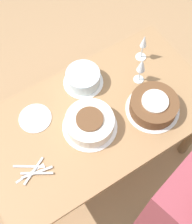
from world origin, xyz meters
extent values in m
plane|color=#A87F56|center=(0.00, 0.00, 0.00)|extent=(12.00, 12.00, 0.00)
cube|color=#9E754C|center=(0.00, 0.00, 0.72)|extent=(1.39, 0.76, 0.03)
cylinder|color=brown|center=(0.62, 0.30, 0.35)|extent=(0.07, 0.07, 0.71)
cylinder|color=white|center=(-0.07, -0.04, 0.74)|extent=(0.31, 0.31, 0.01)
cylinder|color=silver|center=(-0.07, -0.04, 0.79)|extent=(0.27, 0.27, 0.09)
cylinder|color=brown|center=(-0.07, -0.04, 0.84)|extent=(0.15, 0.15, 0.01)
cylinder|color=white|center=(0.30, -0.14, 0.74)|extent=(0.31, 0.31, 0.01)
cylinder|color=brown|center=(0.30, -0.14, 0.79)|extent=(0.27, 0.27, 0.09)
cylinder|color=silver|center=(0.30, -0.14, 0.84)|extent=(0.15, 0.15, 0.01)
cylinder|color=white|center=(0.06, 0.24, 0.74)|extent=(0.24, 0.24, 0.01)
cylinder|color=silver|center=(0.06, 0.24, 0.79)|extent=(0.20, 0.20, 0.09)
cylinder|color=silver|center=(0.47, 0.20, 0.74)|extent=(0.07, 0.07, 0.00)
cylinder|color=silver|center=(0.47, 0.20, 0.80)|extent=(0.01, 0.01, 0.11)
cone|color=silver|center=(0.47, 0.20, 0.90)|extent=(0.04, 0.04, 0.09)
cylinder|color=silver|center=(0.35, 0.07, 0.74)|extent=(0.06, 0.06, 0.00)
cylinder|color=silver|center=(0.35, 0.07, 0.79)|extent=(0.01, 0.01, 0.10)
cone|color=silver|center=(0.35, 0.07, 0.89)|extent=(0.05, 0.05, 0.10)
cylinder|color=silver|center=(-0.30, 0.17, 0.74)|extent=(0.19, 0.19, 0.01)
cube|color=silver|center=(-0.47, -0.10, 0.74)|extent=(0.17, 0.02, 0.00)
cube|color=silver|center=(-0.46, -0.06, 0.74)|extent=(0.15, 0.10, 0.00)
cube|color=silver|center=(-0.45, -0.10, 0.75)|extent=(0.16, 0.09, 0.00)
cube|color=silver|center=(-0.44, -0.12, 0.75)|extent=(0.17, 0.05, 0.00)
cube|color=silver|center=(-0.44, -0.12, 0.75)|extent=(0.15, 0.10, 0.00)
camera|label=1|loc=(-0.44, -0.68, 2.34)|focal=50.00mm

